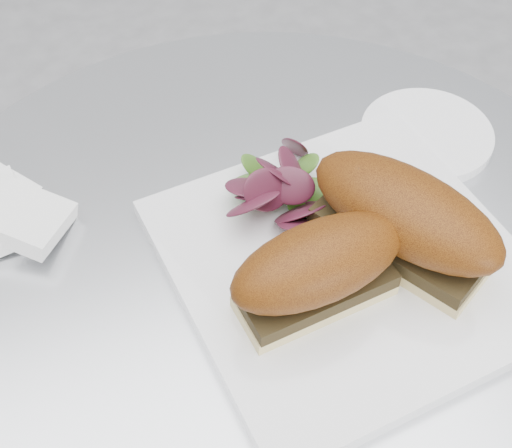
# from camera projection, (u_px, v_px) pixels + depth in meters

# --- Properties ---
(table) EXTENTS (0.70, 0.70, 0.73)m
(table) POSITION_uv_depth(u_px,v_px,m) (268.00, 396.00, 0.81)
(table) COLOR silver
(table) RESTS_ON ground
(plate) EXTENTS (0.31, 0.31, 0.02)m
(plate) POSITION_uv_depth(u_px,v_px,m) (346.00, 263.00, 0.62)
(plate) COLOR white
(plate) RESTS_ON table
(sandwich_left) EXTENTS (0.15, 0.08, 0.08)m
(sandwich_left) POSITION_uv_depth(u_px,v_px,m) (318.00, 269.00, 0.55)
(sandwich_left) COLOR #D7BA86
(sandwich_left) RESTS_ON plate
(sandwich_right) EXTENTS (0.15, 0.19, 0.08)m
(sandwich_right) POSITION_uv_depth(u_px,v_px,m) (404.00, 218.00, 0.58)
(sandwich_right) COLOR #D7BA86
(sandwich_right) RESTS_ON plate
(salad) EXTENTS (0.11, 0.11, 0.05)m
(salad) POSITION_uv_depth(u_px,v_px,m) (290.00, 176.00, 0.64)
(salad) COLOR #537D29
(salad) RESTS_ON plate
(napkin) EXTENTS (0.13, 0.13, 0.02)m
(napkin) POSITION_uv_depth(u_px,v_px,m) (6.00, 225.00, 0.64)
(napkin) COLOR white
(napkin) RESTS_ON table
(saucer) EXTENTS (0.13, 0.13, 0.01)m
(saucer) POSITION_uv_depth(u_px,v_px,m) (427.00, 135.00, 0.72)
(saucer) COLOR white
(saucer) RESTS_ON table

